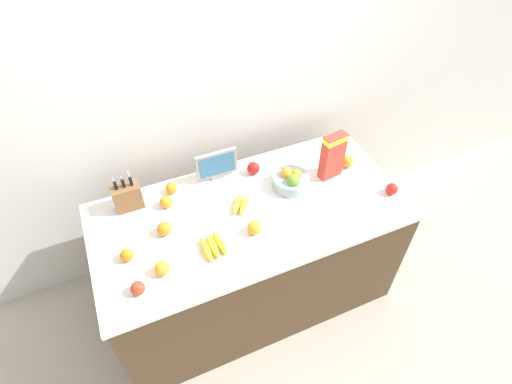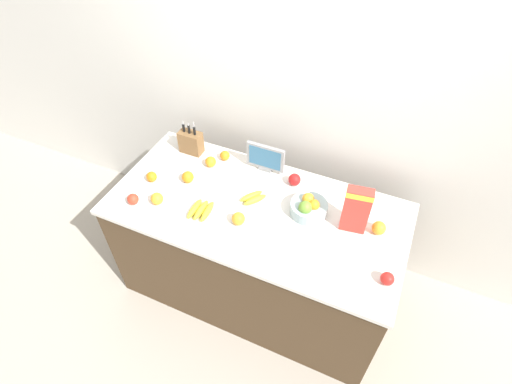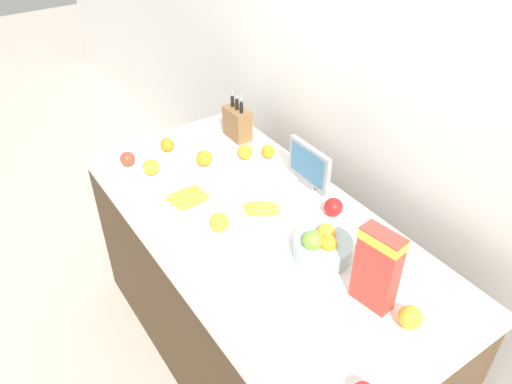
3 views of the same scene
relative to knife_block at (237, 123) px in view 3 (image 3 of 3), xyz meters
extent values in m
plane|color=#B2A899|center=(0.66, -0.32, -1.01)|extent=(14.00, 14.00, 0.00)
cube|color=silver|center=(0.66, 0.35, 0.29)|extent=(9.00, 0.06, 2.60)
cube|color=#4C3823|center=(0.66, -0.32, -0.56)|extent=(1.86, 0.88, 0.89)
cube|color=silver|center=(0.66, -0.32, -0.10)|extent=(1.89, 0.91, 0.03)
cube|color=brown|center=(0.00, 0.00, 0.00)|extent=(0.16, 0.09, 0.17)
cylinder|color=black|center=(-0.04, 0.00, 0.11)|extent=(0.02, 0.02, 0.06)
cube|color=silver|center=(-0.04, 0.00, 0.16)|extent=(0.01, 0.00, 0.03)
cylinder|color=black|center=(0.00, 0.00, 0.11)|extent=(0.02, 0.02, 0.06)
cube|color=silver|center=(0.00, 0.00, 0.15)|extent=(0.01, 0.00, 0.02)
cylinder|color=black|center=(0.04, 0.00, 0.11)|extent=(0.02, 0.02, 0.06)
cube|color=silver|center=(0.04, 0.00, 0.17)|extent=(0.01, 0.00, 0.04)
cube|color=gray|center=(0.57, 0.03, -0.07)|extent=(0.09, 0.03, 0.03)
cube|color=gray|center=(0.57, 0.03, 0.03)|extent=(0.27, 0.02, 0.18)
cube|color=#33668C|center=(0.57, 0.02, 0.03)|extent=(0.23, 0.00, 0.15)
cube|color=red|center=(1.25, -0.24, 0.07)|extent=(0.16, 0.09, 0.32)
cube|color=yellow|center=(1.25, -0.24, 0.21)|extent=(0.16, 0.09, 0.04)
cylinder|color=#99B2B7|center=(0.97, -0.22, -0.05)|extent=(0.23, 0.23, 0.08)
sphere|color=orange|center=(1.00, -0.23, 0.00)|extent=(0.07, 0.07, 0.07)
sphere|color=orange|center=(0.96, -0.20, 0.00)|extent=(0.08, 0.08, 0.08)
sphere|color=#6B9E33|center=(0.96, -0.27, 0.01)|extent=(0.08, 0.08, 0.08)
ellipsoid|color=yellow|center=(0.40, -0.49, -0.07)|extent=(0.05, 0.18, 0.04)
ellipsoid|color=yellow|center=(0.36, -0.50, -0.07)|extent=(0.04, 0.18, 0.04)
ellipsoid|color=yellow|center=(0.32, -0.50, -0.07)|extent=(0.04, 0.18, 0.04)
ellipsoid|color=yellow|center=(0.60, -0.26, -0.07)|extent=(0.13, 0.16, 0.04)
ellipsoid|color=yellow|center=(0.63, -0.28, -0.07)|extent=(0.13, 0.16, 0.04)
sphere|color=red|center=(-0.08, -0.60, -0.05)|extent=(0.07, 0.07, 0.07)
sphere|color=red|center=(0.80, -0.02, -0.05)|extent=(0.08, 0.08, 0.08)
sphere|color=orange|center=(0.20, -0.08, -0.05)|extent=(0.08, 0.08, 0.08)
sphere|color=orange|center=(0.06, -0.54, -0.05)|extent=(0.08, 0.08, 0.08)
sphere|color=orange|center=(-0.09, -0.38, -0.05)|extent=(0.07, 0.07, 0.07)
sphere|color=orange|center=(0.14, -0.29, -0.05)|extent=(0.08, 0.08, 0.08)
sphere|color=orange|center=(0.61, -0.48, -0.05)|extent=(0.08, 0.08, 0.08)
sphere|color=orange|center=(0.26, 0.02, -0.05)|extent=(0.07, 0.07, 0.07)
sphere|color=orange|center=(1.41, -0.21, -0.05)|extent=(0.08, 0.08, 0.08)
camera|label=1|loc=(0.05, -1.80, 1.70)|focal=28.00mm
camera|label=2|loc=(1.36, -1.88, 1.79)|focal=28.00mm
camera|label=3|loc=(2.02, -1.26, 1.29)|focal=35.00mm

